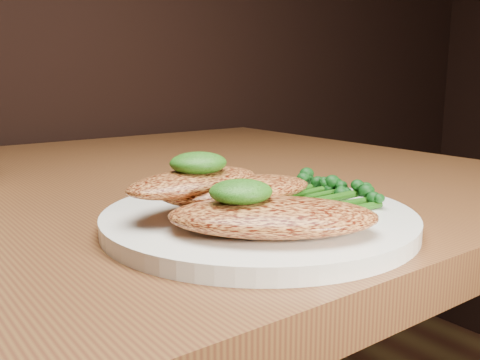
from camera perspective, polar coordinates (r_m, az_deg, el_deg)
plate at (r=0.45m, az=2.01°, el=-4.18°), size 0.26×0.26×0.01m
chicken_front at (r=0.39m, az=3.53°, el=-3.91°), size 0.17×0.16×0.02m
chicken_mid at (r=0.44m, az=-0.21°, el=-1.05°), size 0.14×0.09×0.02m
chicken_back at (r=0.44m, az=-4.88°, el=-0.22°), size 0.13×0.08×0.02m
pesto_front at (r=0.39m, az=0.08°, el=-1.25°), size 0.06×0.06×0.02m
pesto_back at (r=0.44m, az=-4.49°, el=1.82°), size 0.06×0.05×0.02m
broccolini_bundle at (r=0.47m, az=6.97°, el=-1.55°), size 0.14×0.12×0.02m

